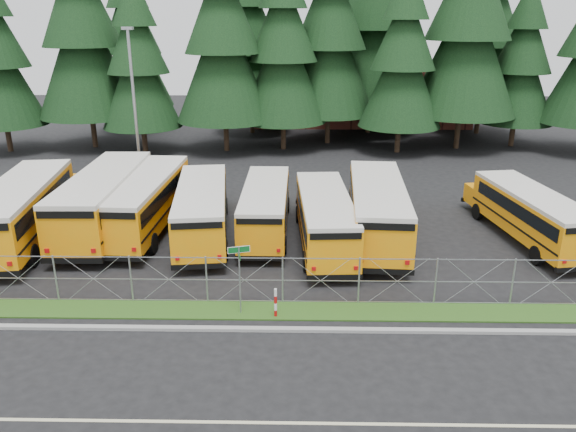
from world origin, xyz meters
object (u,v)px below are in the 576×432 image
(bus_4, at_px, (266,209))
(light_standard, at_px, (134,102))
(bus_1, at_px, (107,201))
(bus_6, at_px, (377,211))
(street_sign, at_px, (239,266))
(bus_3, at_px, (202,211))
(bus_5, at_px, (324,220))
(bus_0, at_px, (25,211))
(bus_2, at_px, (147,202))
(bus_east, at_px, (528,216))
(striped_bollard, at_px, (276,303))

(bus_4, bearing_deg, light_standard, 135.52)
(bus_1, relative_size, bus_6, 1.06)
(bus_4, height_order, street_sign, street_sign)
(street_sign, bearing_deg, bus_3, 108.79)
(bus_4, distance_m, bus_5, 3.45)
(bus_0, xyz_separation_m, bus_4, (12.05, 1.31, -0.25))
(bus_2, height_order, bus_east, bus_2)
(bus_4, relative_size, bus_6, 0.87)
(bus_5, bearing_deg, street_sign, -119.76)
(bus_0, height_order, bus_6, bus_0)
(bus_0, height_order, bus_4, bus_0)
(striped_bollard, bearing_deg, bus_east, 32.87)
(bus_1, xyz_separation_m, bus_5, (11.40, -2.07, -0.22))
(bus_3, bearing_deg, bus_1, 161.81)
(bus_4, distance_m, striped_bollard, 8.96)
(bus_east, height_order, street_sign, street_sign)
(bus_2, distance_m, street_sign, 10.78)
(bus_0, distance_m, bus_6, 17.74)
(light_standard, bearing_deg, bus_5, -41.68)
(bus_5, distance_m, light_standard, 16.56)
(bus_0, relative_size, striped_bollard, 9.76)
(bus_1, relative_size, bus_2, 1.06)
(bus_6, bearing_deg, bus_1, 179.37)
(bus_5, bearing_deg, light_standard, 135.22)
(bus_0, relative_size, bus_1, 0.98)
(bus_0, height_order, striped_bollard, bus_0)
(bus_east, relative_size, light_standard, 0.99)
(striped_bollard, height_order, light_standard, light_standard)
(bus_0, distance_m, street_sign, 13.69)
(bus_0, height_order, bus_2, bus_0)
(bus_2, relative_size, bus_5, 1.10)
(street_sign, bearing_deg, bus_5, 63.34)
(bus_east, bearing_deg, bus_4, 167.83)
(bus_5, relative_size, light_standard, 1.01)
(bus_3, relative_size, bus_4, 1.07)
(bus_1, relative_size, light_standard, 1.18)
(bus_5, distance_m, bus_east, 10.33)
(bus_0, bearing_deg, bus_6, -5.68)
(bus_0, distance_m, bus_east, 25.32)
(bus_1, height_order, bus_east, bus_1)
(bus_4, xyz_separation_m, bus_5, (2.98, -1.74, 0.05))
(bus_2, xyz_separation_m, light_standard, (-2.65, 8.54, 4.02))
(bus_0, bearing_deg, light_standard, 65.97)
(bus_3, distance_m, bus_east, 16.47)
(striped_bollard, bearing_deg, bus_6, 59.30)
(bus_2, relative_size, bus_6, 1.00)
(bus_3, height_order, street_sign, street_sign)
(bus_6, relative_size, bus_east, 1.13)
(bus_3, bearing_deg, striped_bollard, -70.62)
(bus_0, relative_size, bus_east, 1.17)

